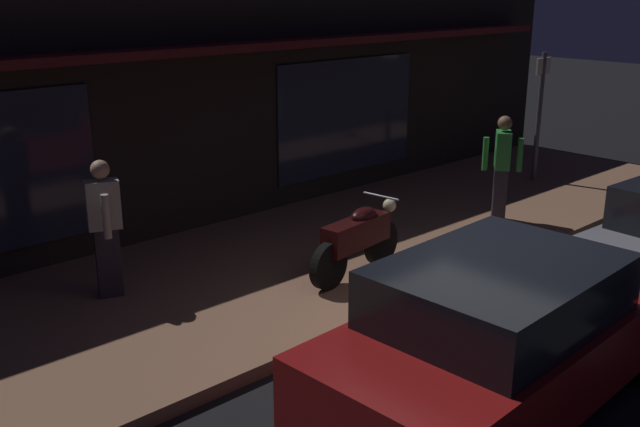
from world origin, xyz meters
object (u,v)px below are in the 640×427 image
object	(u,v)px
sign_post	(540,109)
person_photographer	(105,226)
parked_car_near	(502,332)
motorcycle	(358,239)
person_bystander	(502,166)

from	to	relation	value
sign_post	person_photographer	bearing A→B (deg)	176.66
person_photographer	parked_car_near	distance (m)	4.69
person_photographer	parked_car_near	world-z (taller)	person_photographer
parked_car_near	person_photographer	bearing A→B (deg)	110.86
person_photographer	sign_post	distance (m)	8.55
person_photographer	sign_post	bearing A→B (deg)	-3.34
sign_post	motorcycle	bearing A→B (deg)	-169.67
sign_post	parked_car_near	bearing A→B (deg)	-150.55
person_photographer	motorcycle	bearing A→B (deg)	-30.77
person_bystander	person_photographer	bearing A→B (deg)	165.90
person_photographer	parked_car_near	bearing A→B (deg)	-69.14
motorcycle	sign_post	world-z (taller)	sign_post
motorcycle	person_photographer	distance (m)	3.09
motorcycle	person_bystander	world-z (taller)	person_bystander
motorcycle	person_bystander	distance (m)	3.29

